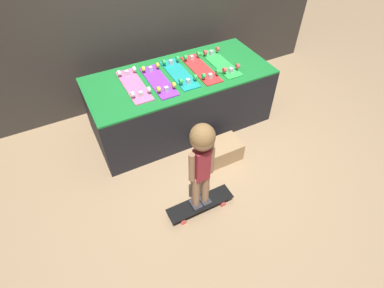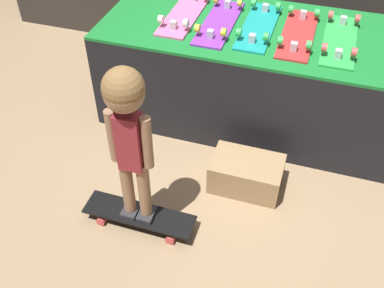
{
  "view_description": "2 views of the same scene",
  "coord_description": "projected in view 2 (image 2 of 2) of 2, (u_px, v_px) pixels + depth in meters",
  "views": [
    {
      "loc": [
        -1.19,
        -2.05,
        2.51
      ],
      "look_at": [
        -0.24,
        -0.2,
        0.41
      ],
      "focal_mm": 28.0,
      "sensor_mm": 36.0,
      "label": 1
    },
    {
      "loc": [
        0.4,
        -2.12,
        2.13
      ],
      "look_at": [
        -0.2,
        -0.25,
        0.33
      ],
      "focal_mm": 42.0,
      "sensor_mm": 36.0,
      "label": 2
    }
  ],
  "objects": [
    {
      "name": "ground_plane",
      "position": [
        231.0,
        162.0,
        3.02
      ],
      "size": [
        16.0,
        16.0,
        0.0
      ],
      "primitive_type": "plane",
      "color": "#9E7F5B"
    },
    {
      "name": "skateboard_teal_on_rack",
      "position": [
        259.0,
        25.0,
        2.93
      ],
      "size": [
        0.2,
        0.66,
        0.09
      ],
      "color": "teal",
      "rests_on": "display_rack"
    },
    {
      "name": "skateboard_on_floor",
      "position": [
        139.0,
        215.0,
        2.59
      ],
      "size": [
        0.65,
        0.18,
        0.09
      ],
      "color": "black",
      "rests_on": "ground_plane"
    },
    {
      "name": "skateboard_purple_on_rack",
      "position": [
        219.0,
        22.0,
        2.97
      ],
      "size": [
        0.2,
        0.66,
        0.09
      ],
      "color": "purple",
      "rests_on": "display_rack"
    },
    {
      "name": "child",
      "position": [
        127.0,
        122.0,
        2.12
      ],
      "size": [
        0.24,
        0.2,
        0.98
      ],
      "rotation": [
        0.0,
        0.0,
        0.02
      ],
      "color": "#2D2D33",
      "rests_on": "skateboard_on_floor"
    },
    {
      "name": "display_rack",
      "position": [
        253.0,
        73.0,
        3.17
      ],
      "size": [
        2.07,
        0.91,
        0.7
      ],
      "color": "black",
      "rests_on": "ground_plane"
    },
    {
      "name": "skateboard_green_on_rack",
      "position": [
        340.0,
        39.0,
        2.8
      ],
      "size": [
        0.2,
        0.66,
        0.09
      ],
      "color": "green",
      "rests_on": "display_rack"
    },
    {
      "name": "storage_box",
      "position": [
        246.0,
        174.0,
        2.79
      ],
      "size": [
        0.44,
        0.28,
        0.21
      ],
      "color": "#A37F56",
      "rests_on": "ground_plane"
    },
    {
      "name": "skateboard_pink_on_rack",
      "position": [
        184.0,
        13.0,
        3.05
      ],
      "size": [
        0.2,
        0.66,
        0.09
      ],
      "color": "pink",
      "rests_on": "display_rack"
    },
    {
      "name": "skateboard_red_on_rack",
      "position": [
        298.0,
        33.0,
        2.85
      ],
      "size": [
        0.2,
        0.66,
        0.09
      ],
      "color": "red",
      "rests_on": "display_rack"
    }
  ]
}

